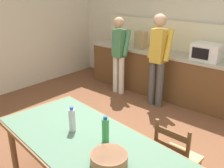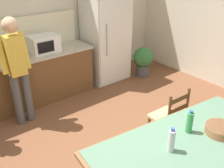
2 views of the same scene
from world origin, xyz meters
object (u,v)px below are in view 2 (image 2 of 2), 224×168
dining_table (189,147)px  serving_bowl (220,129)px  refrigerator (106,38)px  chair_side_far_right (169,118)px  bottle_off_centre (190,122)px  bottle_near_centre (171,141)px  person_at_counter (17,67)px  microwave (44,44)px  potted_plant (143,60)px

dining_table → serving_bowl: 0.41m
refrigerator → chair_side_far_right: (-0.69, -2.35, -0.47)m
refrigerator → bottle_off_centre: refrigerator is taller
dining_table → bottle_near_centre: bottle_near_centre is taller
bottle_near_centre → chair_side_far_right: bottle_near_centre is taller
dining_table → person_at_counter: person_at_counter is taller
serving_bowl → chair_side_far_right: size_ratio=0.35×
refrigerator → bottle_near_centre: 3.40m
microwave → dining_table: (0.12, -3.08, -0.37)m
microwave → potted_plant: 2.25m
bottle_near_centre → person_at_counter: 2.59m
person_at_counter → potted_plant: 2.85m
microwave → serving_bowl: size_ratio=1.56×
bottle_near_centre → bottle_off_centre: size_ratio=1.00×
bottle_near_centre → dining_table: bearing=-6.8°
refrigerator → person_at_counter: bearing=-166.5°
chair_side_far_right → refrigerator: bearing=-104.5°
refrigerator → bottle_off_centre: bearing=-111.2°
chair_side_far_right → microwave: bearing=-71.7°
dining_table → potted_plant: 3.31m
refrigerator → microwave: (-1.39, 0.02, 0.15)m
microwave → bottle_off_centre: microwave is taller
microwave → person_at_counter: person_at_counter is taller
microwave → dining_table: size_ratio=0.22×
microwave → person_at_counter: bearing=-143.3°
refrigerator → dining_table: size_ratio=0.80×
person_at_counter → potted_plant: size_ratio=2.59×
serving_bowl → chair_side_far_right: chair_side_far_right is taller
bottle_near_centre → potted_plant: (2.24, 2.60, -0.51)m
bottle_off_centre → chair_side_far_right: bearing=53.1°
serving_bowl → bottle_near_centre: bearing=166.8°
bottle_near_centre → potted_plant: bottle_near_centre is taller
microwave → potted_plant: size_ratio=0.75×
refrigerator → microwave: bearing=179.2°
serving_bowl → person_at_counter: (-1.18, 2.68, 0.15)m
chair_side_far_right → person_at_counter: (-1.40, 1.85, 0.53)m
refrigerator → potted_plant: 0.98m
microwave → chair_side_far_right: microwave is taller
microwave → bottle_off_centre: bearing=-85.4°
bottle_off_centre → chair_side_far_right: size_ratio=0.30×
bottle_off_centre → potted_plant: (1.85, 2.53, -0.51)m
refrigerator → microwave: 1.40m
dining_table → potted_plant: bearing=53.2°
bottle_near_centre → chair_side_far_right: 1.18m
bottle_near_centre → person_at_counter: bearing=102.1°
chair_side_far_right → bottle_near_centre: bearing=40.8°
potted_plant → serving_bowl: bearing=-120.2°
bottle_off_centre → serving_bowl: (0.25, -0.23, -0.07)m
bottle_near_centre → bottle_off_centre: 0.40m
refrigerator → serving_bowl: (-0.90, -3.18, -0.09)m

